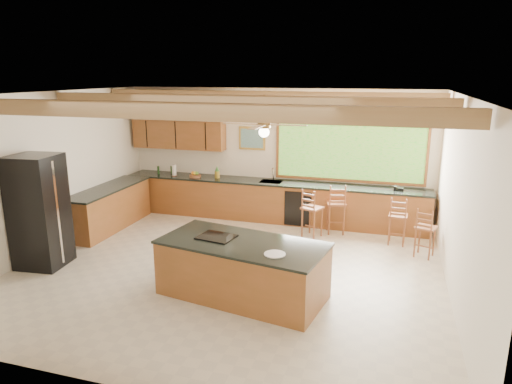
% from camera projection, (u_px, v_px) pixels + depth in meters
% --- Properties ---
extents(ground, '(7.20, 7.20, 0.00)m').
position_uv_depth(ground, '(228.00, 269.00, 7.97)').
color(ground, '#C0B59F').
rests_on(ground, ground).
extents(room_shell, '(7.27, 6.54, 3.02)m').
position_uv_depth(room_shell, '(230.00, 138.00, 8.06)').
color(room_shell, silver).
rests_on(room_shell, ground).
extents(counter_run, '(7.12, 3.10, 1.22)m').
position_uv_depth(counter_run, '(232.00, 202.00, 10.41)').
color(counter_run, brown).
rests_on(counter_run, ground).
extents(island, '(2.67, 1.59, 0.89)m').
position_uv_depth(island, '(243.00, 269.00, 6.94)').
color(island, brown).
rests_on(island, ground).
extents(refrigerator, '(0.85, 0.83, 1.99)m').
position_uv_depth(refrigerator, '(39.00, 211.00, 7.93)').
color(refrigerator, black).
rests_on(refrigerator, ground).
extents(bar_stool_a, '(0.48, 0.48, 1.09)m').
position_uv_depth(bar_stool_a, '(336.00, 205.00, 9.59)').
color(bar_stool_a, brown).
rests_on(bar_stool_a, ground).
extents(bar_stool_b, '(0.49, 0.49, 1.03)m').
position_uv_depth(bar_stool_b, '(312.00, 209.00, 9.37)').
color(bar_stool_b, brown).
rests_on(bar_stool_b, ground).
extents(bar_stool_c, '(0.38, 0.38, 0.98)m').
position_uv_depth(bar_stool_c, '(398.00, 217.00, 8.96)').
color(bar_stool_c, brown).
rests_on(bar_stool_c, ground).
extents(bar_stool_d, '(0.43, 0.43, 0.95)m').
position_uv_depth(bar_stool_d, '(426.00, 229.00, 8.35)').
color(bar_stool_d, brown).
rests_on(bar_stool_d, ground).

